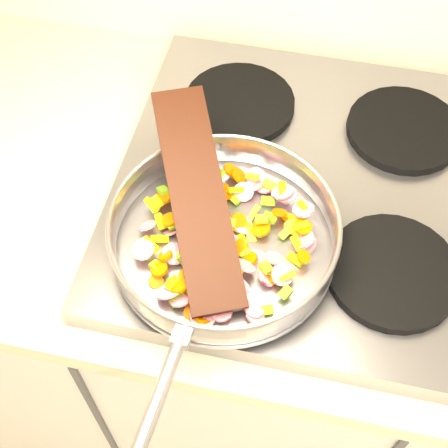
# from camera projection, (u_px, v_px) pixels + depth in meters

# --- Properties ---
(cooktop) EXTENTS (0.60, 0.60, 0.04)m
(cooktop) POSITION_uv_depth(u_px,v_px,m) (307.00, 190.00, 1.00)
(cooktop) COLOR #939399
(cooktop) RESTS_ON counter_top
(grate_fl) EXTENTS (0.19, 0.19, 0.02)m
(grate_fl) POSITION_uv_depth(u_px,v_px,m) (201.00, 236.00, 0.92)
(grate_fl) COLOR black
(grate_fl) RESTS_ON cooktop
(grate_fr) EXTENTS (0.19, 0.19, 0.02)m
(grate_fr) POSITION_uv_depth(u_px,v_px,m) (393.00, 272.00, 0.88)
(grate_fr) COLOR black
(grate_fr) RESTS_ON cooktop
(grate_bl) EXTENTS (0.19, 0.19, 0.02)m
(grate_bl) POSITION_uv_depth(u_px,v_px,m) (239.00, 103.00, 1.07)
(grate_bl) COLOR black
(grate_bl) RESTS_ON cooktop
(grate_br) EXTENTS (0.19, 0.19, 0.02)m
(grate_br) POSITION_uv_depth(u_px,v_px,m) (404.00, 129.00, 1.04)
(grate_br) COLOR black
(grate_br) RESTS_ON cooktop
(saute_pan) EXTENTS (0.37, 0.53, 0.06)m
(saute_pan) POSITION_uv_depth(u_px,v_px,m) (224.00, 234.00, 0.87)
(saute_pan) COLOR #9E9EA5
(saute_pan) RESTS_ON grate_fl
(vegetable_heap) EXTENTS (0.26, 0.28, 0.05)m
(vegetable_heap) POSITION_uv_depth(u_px,v_px,m) (226.00, 237.00, 0.88)
(vegetable_heap) COLOR #D95700
(vegetable_heap) RESTS_ON saute_pan
(wooden_spatula) EXTENTS (0.20, 0.33, 0.10)m
(wooden_spatula) POSITION_uv_depth(u_px,v_px,m) (197.00, 196.00, 0.86)
(wooden_spatula) COLOR black
(wooden_spatula) RESTS_ON saute_pan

